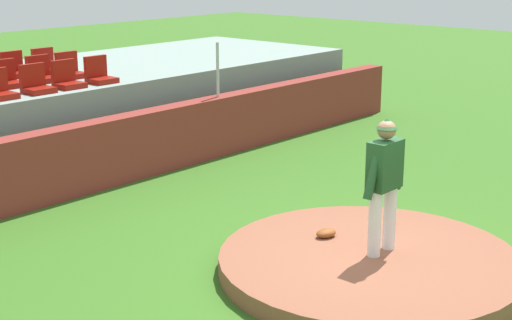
{
  "coord_description": "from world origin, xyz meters",
  "views": [
    {
      "loc": [
        -7.68,
        -4.82,
        3.96
      ],
      "look_at": [
        0.0,
        1.92,
        1.13
      ],
      "focal_mm": 53.33,
      "sensor_mm": 36.0,
      "label": 1
    }
  ],
  "objects": [
    {
      "name": "ground_plane",
      "position": [
        0.0,
        0.0,
        0.0
      ],
      "size": [
        60.0,
        60.0,
        0.0
      ],
      "primitive_type": "plane",
      "color": "#35661D"
    },
    {
      "name": "pitchers_mound",
      "position": [
        0.0,
        0.0,
        0.12
      ],
      "size": [
        3.85,
        3.85,
        0.23
      ],
      "primitive_type": "cylinder",
      "color": "brown",
      "rests_on": "ground_plane"
    },
    {
      "name": "pitcher",
      "position": [
        0.18,
        -0.05,
        1.25
      ],
      "size": [
        0.78,
        0.27,
        1.75
      ],
      "rotation": [
        0.0,
        0.0,
        -0.01
      ],
      "color": "white",
      "rests_on": "pitchers_mound"
    },
    {
      "name": "baseball",
      "position": [
        0.79,
        0.46,
        0.27
      ],
      "size": [
        0.07,
        0.07,
        0.07
      ],
      "primitive_type": "sphere",
      "color": "white",
      "rests_on": "pitchers_mound"
    },
    {
      "name": "fielding_glove",
      "position": [
        0.14,
        0.79,
        0.29
      ],
      "size": [
        0.34,
        0.27,
        0.11
      ],
      "primitive_type": "ellipsoid",
      "rotation": [
        0.0,
        0.0,
        6.01
      ],
      "color": "brown",
      "rests_on": "pitchers_mound"
    },
    {
      "name": "brick_barrier",
      "position": [
        0.0,
        5.49,
        0.59
      ],
      "size": [
        17.27,
        0.4,
        1.17
      ],
      "primitive_type": "cube",
      "color": "maroon",
      "rests_on": "ground_plane"
    },
    {
      "name": "fence_post_right",
      "position": [
        2.93,
        5.49,
        1.71
      ],
      "size": [
        0.06,
        0.06,
        1.07
      ],
      "primitive_type": "cylinder",
      "color": "silver",
      "rests_on": "brick_barrier"
    },
    {
      "name": "bleacher_platform",
      "position": [
        0.0,
        8.47,
        0.77
      ],
      "size": [
        16.5,
        4.46,
        1.55
      ],
      "primitive_type": "cube",
      "color": "gray",
      "rests_on": "ground_plane"
    },
    {
      "name": "stadium_chair_1",
      "position": [
        -0.33,
        6.76,
        1.7
      ],
      "size": [
        0.48,
        0.44,
        0.5
      ],
      "rotation": [
        0.0,
        0.0,
        3.14
      ],
      "color": "maroon",
      "rests_on": "bleacher_platform"
    },
    {
      "name": "stadium_chair_2",
      "position": [
        0.32,
        6.77,
        1.7
      ],
      "size": [
        0.48,
        0.44,
        0.5
      ],
      "rotation": [
        0.0,
        0.0,
        3.14
      ],
      "color": "maroon",
      "rests_on": "bleacher_platform"
    },
    {
      "name": "stadium_chair_3",
      "position": [
        1.05,
        6.77,
        1.7
      ],
      "size": [
        0.48,
        0.44,
        0.5
      ],
      "rotation": [
        0.0,
        0.0,
        3.14
      ],
      "color": "maroon",
      "rests_on": "bleacher_platform"
    },
    {
      "name": "stadium_chair_5",
      "position": [
        -0.37,
        7.65,
        1.7
      ],
      "size": [
        0.48,
        0.44,
        0.5
      ],
      "rotation": [
        0.0,
        0.0,
        3.14
      ],
      "color": "maroon",
      "rests_on": "bleacher_platform"
    },
    {
      "name": "stadium_chair_6",
      "position": [
        0.37,
        7.67,
        1.7
      ],
      "size": [
        0.48,
        0.44,
        0.5
      ],
      "rotation": [
        0.0,
        0.0,
        3.14
      ],
      "color": "maroon",
      "rests_on": "bleacher_platform"
    },
    {
      "name": "stadium_chair_7",
      "position": [
        1.04,
        7.69,
        1.7
      ],
      "size": [
        0.48,
        0.44,
        0.5
      ],
      "rotation": [
        0.0,
        0.0,
        3.14
      ],
      "color": "maroon",
      "rests_on": "bleacher_platform"
    },
    {
      "name": "stadium_chair_10",
      "position": [
        0.36,
        8.57,
        1.7
      ],
      "size": [
        0.48,
        0.44,
        0.5
      ],
      "rotation": [
        0.0,
        0.0,
        3.14
      ],
      "color": "maroon",
      "rests_on": "bleacher_platform"
    },
    {
      "name": "stadium_chair_11",
      "position": [
        1.06,
        8.54,
        1.7
      ],
      "size": [
        0.48,
        0.44,
        0.5
      ],
      "rotation": [
        0.0,
        0.0,
        3.14
      ],
      "color": "maroon",
      "rests_on": "bleacher_platform"
    }
  ]
}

